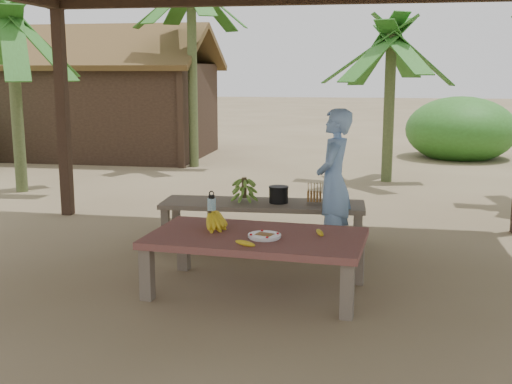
% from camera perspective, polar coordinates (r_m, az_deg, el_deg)
% --- Properties ---
extents(ground, '(80.00, 80.00, 0.00)m').
position_cam_1_polar(ground, '(5.79, -1.21, -8.02)').
color(ground, brown).
rests_on(ground, ground).
extents(work_table, '(1.87, 1.14, 0.50)m').
position_cam_1_polar(work_table, '(5.43, 0.03, -4.48)').
color(work_table, brown).
rests_on(work_table, ground).
extents(bench, '(2.22, 0.70, 0.45)m').
position_cam_1_polar(bench, '(6.98, 0.59, -1.38)').
color(bench, brown).
rests_on(bench, ground).
extents(ripe_banana_bunch, '(0.30, 0.26, 0.18)m').
position_cam_1_polar(ripe_banana_bunch, '(5.59, -4.16, -2.45)').
color(ripe_banana_bunch, yellow).
rests_on(ripe_banana_bunch, work_table).
extents(plate, '(0.28, 0.28, 0.04)m').
position_cam_1_polar(plate, '(5.30, 0.76, -3.94)').
color(plate, white).
rests_on(plate, work_table).
extents(loose_banana_front, '(0.17, 0.08, 0.04)m').
position_cam_1_polar(loose_banana_front, '(5.07, -0.96, -4.58)').
color(loose_banana_front, yellow).
rests_on(loose_banana_front, work_table).
extents(loose_banana_side, '(0.09, 0.14, 0.04)m').
position_cam_1_polar(loose_banana_side, '(5.42, 5.70, -3.61)').
color(loose_banana_side, yellow).
rests_on(loose_banana_side, work_table).
extents(water_flask, '(0.08, 0.08, 0.29)m').
position_cam_1_polar(water_flask, '(5.86, -3.96, -1.52)').
color(water_flask, '#3C9ABD').
rests_on(water_flask, work_table).
extents(green_banana_stalk, '(0.26, 0.26, 0.28)m').
position_cam_1_polar(green_banana_stalk, '(6.97, -1.05, 0.26)').
color(green_banana_stalk, '#598C2D').
rests_on(green_banana_stalk, bench).
extents(cooking_pot, '(0.21, 0.21, 0.17)m').
position_cam_1_polar(cooking_pot, '(6.94, 2.03, -0.26)').
color(cooking_pot, black).
rests_on(cooking_pot, bench).
extents(skewer_rack, '(0.18, 0.09, 0.24)m').
position_cam_1_polar(skewer_rack, '(6.86, 5.20, -0.16)').
color(skewer_rack, '#A57F47').
rests_on(skewer_rack, bench).
extents(woman, '(0.44, 0.59, 1.49)m').
position_cam_1_polar(woman, '(6.61, 6.93, 0.93)').
color(woman, '#7DA8EC').
rests_on(woman, ground).
extents(hut, '(4.40, 3.43, 2.85)m').
position_cam_1_polar(hut, '(14.51, -12.63, 7.51)').
color(hut, black).
rests_on(hut, ground).
extents(banana_plant_n, '(1.80, 1.80, 2.65)m').
position_cam_1_polar(banana_plant_n, '(11.01, 11.93, 12.15)').
color(banana_plant_n, '#596638').
rests_on(banana_plant_n, ground).
extents(banana_plant_nw, '(1.80, 1.80, 3.67)m').
position_cam_1_polar(banana_plant_nw, '(12.62, -5.79, 16.64)').
color(banana_plant_nw, '#596638').
rests_on(banana_plant_nw, ground).
extents(banana_plant_w, '(1.80, 1.80, 2.83)m').
position_cam_1_polar(banana_plant_w, '(10.52, -20.89, 12.71)').
color(banana_plant_w, '#596638').
rests_on(banana_plant_w, ground).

